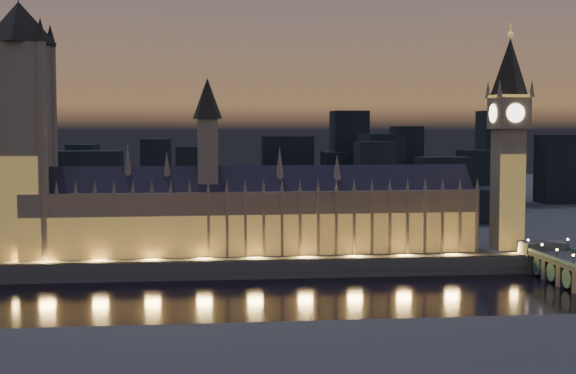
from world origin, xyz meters
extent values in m
plane|color=black|center=(0.00, 0.00, 0.00)|extent=(2000.00, 2000.00, 0.00)
cube|color=#423536|center=(0.00, 520.00, 4.00)|extent=(2000.00, 960.00, 8.00)
cube|color=#464A4C|center=(0.00, 41.00, 4.00)|extent=(2000.00, 2.50, 8.00)
cube|color=#896C57|center=(-9.99, 62.00, 22.00)|extent=(200.45, 25.19, 28.00)
cube|color=gold|center=(-9.99, 51.75, 17.00)|extent=(200.00, 0.50, 18.00)
cube|color=black|center=(-9.99, 62.00, 39.00)|extent=(200.36, 21.46, 16.26)
cube|color=#896C57|center=(-29.99, 62.00, 52.00)|extent=(9.00, 9.00, 32.00)
cone|color=black|center=(-29.99, 62.00, 77.00)|extent=(13.00, 13.00, 18.00)
cube|color=#896C57|center=(-109.99, 51.40, 22.00)|extent=(1.20, 1.20, 28.00)
cone|color=#896C57|center=(-109.99, 52.00, 39.00)|extent=(2.00, 2.00, 6.00)
cube|color=#896C57|center=(-101.99, 51.40, 22.00)|extent=(1.20, 1.20, 28.00)
cone|color=#896C57|center=(-101.99, 52.00, 39.00)|extent=(2.00, 2.00, 6.00)
cube|color=#896C57|center=(-93.99, 51.40, 22.00)|extent=(1.20, 1.20, 28.00)
cone|color=#896C57|center=(-93.99, 52.00, 39.00)|extent=(2.00, 2.00, 6.00)
cube|color=#896C57|center=(-85.99, 51.40, 22.00)|extent=(1.20, 1.20, 28.00)
cone|color=#896C57|center=(-85.99, 52.00, 39.00)|extent=(2.00, 2.00, 6.00)
cube|color=#896C57|center=(-77.99, 51.40, 22.00)|extent=(1.20, 1.20, 28.00)
cone|color=#896C57|center=(-77.99, 52.00, 39.00)|extent=(2.00, 2.00, 6.00)
cube|color=#896C57|center=(-69.99, 51.40, 22.00)|extent=(1.20, 1.20, 28.00)
cone|color=#896C57|center=(-69.99, 52.00, 39.00)|extent=(2.00, 2.00, 6.00)
cube|color=#896C57|center=(-61.99, 51.40, 22.00)|extent=(1.20, 1.20, 28.00)
cone|color=#896C57|center=(-61.99, 52.00, 39.00)|extent=(2.00, 2.00, 6.00)
cube|color=#896C57|center=(-53.99, 51.40, 22.00)|extent=(1.20, 1.20, 28.00)
cone|color=#896C57|center=(-53.99, 52.00, 39.00)|extent=(2.00, 2.00, 6.00)
cube|color=#896C57|center=(-45.99, 51.40, 22.00)|extent=(1.20, 1.20, 28.00)
cone|color=#896C57|center=(-45.99, 52.00, 39.00)|extent=(2.00, 2.00, 6.00)
cube|color=#896C57|center=(-37.99, 51.40, 22.00)|extent=(1.20, 1.20, 28.00)
cone|color=#896C57|center=(-37.99, 52.00, 39.00)|extent=(2.00, 2.00, 6.00)
cube|color=#896C57|center=(-29.99, 51.40, 22.00)|extent=(1.20, 1.20, 28.00)
cone|color=#896C57|center=(-29.99, 52.00, 39.00)|extent=(2.00, 2.00, 6.00)
cube|color=#896C57|center=(-21.99, 51.40, 22.00)|extent=(1.20, 1.20, 28.00)
cone|color=#896C57|center=(-21.99, 52.00, 39.00)|extent=(2.00, 2.00, 6.00)
cube|color=#896C57|center=(-13.99, 51.40, 22.00)|extent=(1.20, 1.20, 28.00)
cone|color=#896C57|center=(-13.99, 52.00, 39.00)|extent=(2.00, 2.00, 6.00)
cube|color=#896C57|center=(-5.99, 51.40, 22.00)|extent=(1.20, 1.20, 28.00)
cone|color=#896C57|center=(-5.99, 52.00, 39.00)|extent=(2.00, 2.00, 6.00)
cube|color=#896C57|center=(2.01, 51.40, 22.00)|extent=(1.20, 1.20, 28.00)
cone|color=#896C57|center=(2.01, 52.00, 39.00)|extent=(2.00, 2.00, 6.00)
cube|color=#896C57|center=(10.01, 51.40, 22.00)|extent=(1.20, 1.20, 28.00)
cone|color=#896C57|center=(10.01, 52.00, 39.00)|extent=(2.00, 2.00, 6.00)
cube|color=#896C57|center=(18.01, 51.40, 22.00)|extent=(1.20, 1.20, 28.00)
cone|color=#896C57|center=(18.01, 52.00, 39.00)|extent=(2.00, 2.00, 6.00)
cube|color=#896C57|center=(26.01, 51.40, 22.00)|extent=(1.20, 1.20, 28.00)
cone|color=#896C57|center=(26.01, 52.00, 39.00)|extent=(2.00, 2.00, 6.00)
cube|color=#896C57|center=(34.01, 51.40, 22.00)|extent=(1.20, 1.20, 28.00)
cone|color=#896C57|center=(34.01, 52.00, 39.00)|extent=(2.00, 2.00, 6.00)
cube|color=#896C57|center=(42.01, 51.40, 22.00)|extent=(1.20, 1.20, 28.00)
cone|color=#896C57|center=(42.01, 52.00, 39.00)|extent=(2.00, 2.00, 6.00)
cube|color=#896C57|center=(50.01, 51.40, 22.00)|extent=(1.20, 1.20, 28.00)
cone|color=#896C57|center=(50.01, 52.00, 39.00)|extent=(2.00, 2.00, 6.00)
cube|color=#896C57|center=(58.01, 51.40, 22.00)|extent=(1.20, 1.20, 28.00)
cone|color=#896C57|center=(58.01, 52.00, 39.00)|extent=(2.00, 2.00, 6.00)
cube|color=#896C57|center=(66.01, 51.40, 22.00)|extent=(1.20, 1.20, 28.00)
cone|color=#896C57|center=(66.01, 52.00, 39.00)|extent=(2.00, 2.00, 6.00)
cube|color=#896C57|center=(74.01, 51.40, 22.00)|extent=(1.20, 1.20, 28.00)
cone|color=#896C57|center=(74.01, 52.00, 39.00)|extent=(2.00, 2.00, 6.00)
cube|color=#896C57|center=(82.01, 51.40, 22.00)|extent=(1.20, 1.20, 28.00)
cone|color=#896C57|center=(82.01, 52.00, 39.00)|extent=(2.00, 2.00, 6.00)
cube|color=#896C57|center=(90.01, 51.40, 22.00)|extent=(1.20, 1.20, 28.00)
cone|color=#896C57|center=(90.01, 52.00, 39.00)|extent=(2.00, 2.00, 6.00)
cone|color=#896C57|center=(-64.99, 62.00, 49.00)|extent=(4.40, 4.40, 18.00)
cone|color=#896C57|center=(-47.99, 62.00, 47.00)|extent=(4.40, 4.40, 14.00)
cone|color=#896C57|center=(2.01, 62.00, 48.00)|extent=(4.40, 4.40, 16.00)
cone|color=#896C57|center=(28.01, 62.00, 46.00)|extent=(4.40, 4.40, 12.00)
cube|color=#896C57|center=(-110.00, 62.00, 53.90)|extent=(22.56, 22.56, 91.79)
cube|color=gold|center=(-110.00, 50.80, 30.00)|extent=(22.00, 0.50, 44.00)
cone|color=black|center=(-110.00, 62.00, 108.79)|extent=(31.68, 31.68, 18.00)
cylinder|color=#896C57|center=(-121.00, 73.00, 53.90)|extent=(4.40, 4.40, 91.79)
cylinder|color=#896C57|center=(-99.00, 51.00, 53.90)|extent=(4.40, 4.40, 91.79)
cone|color=black|center=(-99.00, 51.00, 104.79)|extent=(5.20, 5.20, 10.00)
cylinder|color=#896C57|center=(-99.00, 73.00, 53.90)|extent=(4.40, 4.40, 91.79)
cone|color=black|center=(-99.00, 73.00, 104.79)|extent=(5.20, 5.20, 10.00)
cube|color=#896C57|center=(108.00, 62.00, 35.78)|extent=(12.62, 12.62, 55.55)
cube|color=gold|center=(108.00, 55.80, 30.00)|extent=(12.00, 0.50, 44.00)
cube|color=#896C57|center=(108.00, 62.00, 70.70)|extent=(15.00, 15.00, 14.30)
cube|color=#F2C64C|center=(108.00, 62.00, 78.45)|extent=(15.75, 15.75, 1.20)
cone|color=black|center=(108.00, 62.00, 92.05)|extent=(18.00, 18.00, 26.00)
sphere|color=#F2C64C|center=(108.00, 62.00, 106.55)|extent=(2.80, 2.80, 2.80)
cylinder|color=#F2C64C|center=(108.00, 62.00, 109.05)|extent=(0.40, 0.40, 5.00)
cylinder|color=#FFF2BF|center=(108.00, 54.25, 70.70)|extent=(8.40, 0.50, 8.40)
cylinder|color=#FFF2BF|center=(108.00, 69.75, 70.70)|extent=(8.40, 0.50, 8.40)
cylinder|color=#FFF2BF|center=(100.25, 62.00, 70.70)|extent=(0.50, 8.40, 8.40)
cylinder|color=#FFF2BF|center=(115.75, 62.00, 70.70)|extent=(0.50, 8.40, 8.40)
cone|color=#896C57|center=(100.50, 54.50, 81.85)|extent=(2.60, 2.60, 8.00)
cone|color=#896C57|center=(100.50, 69.50, 81.85)|extent=(2.60, 2.60, 8.00)
cone|color=#896C57|center=(115.50, 54.50, 81.85)|extent=(2.60, 2.60, 8.00)
cone|color=#896C57|center=(115.50, 69.50, 81.85)|extent=(2.60, 2.60, 8.00)
cube|color=#464A4C|center=(118.20, 45.00, 8.75)|extent=(18.88, 12.00, 9.50)
cylinder|color=black|center=(109.16, -2.86, 12.70)|extent=(0.30, 0.30, 4.40)
sphere|color=#FFD88C|center=(109.16, -2.86, 15.00)|extent=(1.00, 1.00, 1.00)
cylinder|color=black|center=(109.16, 11.43, 12.70)|extent=(0.30, 0.30, 4.40)
sphere|color=#FFD88C|center=(109.16, 11.43, 15.00)|extent=(1.00, 1.00, 1.00)
cube|color=#464A4C|center=(118.20, 25.71, 4.35)|extent=(16.99, 4.00, 9.50)
cylinder|color=black|center=(109.16, 25.71, 12.70)|extent=(0.30, 0.30, 4.40)
sphere|color=#FFD88C|center=(109.16, 25.71, 15.00)|extent=(1.00, 1.00, 1.00)
cube|color=#464A4C|center=(118.20, 40.00, 4.35)|extent=(16.99, 4.00, 9.50)
cylinder|color=black|center=(109.16, 40.00, 12.70)|extent=(0.30, 0.30, 4.40)
sphere|color=#FFD88C|center=(109.16, 40.00, 15.00)|extent=(1.00, 1.00, 1.00)
cylinder|color=black|center=(127.24, 40.00, 12.70)|extent=(0.30, 0.30, 4.40)
sphere|color=#FFD88C|center=(127.24, 40.00, 15.00)|extent=(1.00, 1.00, 1.00)
cylinder|color=#396347|center=(118.20, 18.57, 4.70)|extent=(16.62, 8.00, 8.00)
cylinder|color=#396347|center=(118.20, 32.86, 4.70)|extent=(16.62, 8.00, 8.00)
cube|color=black|center=(54.83, 130.59, 19.60)|extent=(19.03, 19.80, 23.21)
cube|color=black|center=(241.60, 284.12, 33.73)|extent=(42.59, 22.95, 51.47)
cube|color=black|center=(62.52, 142.01, 32.37)|extent=(19.65, 20.18, 48.73)
cube|color=black|center=(65.73, 287.29, 27.53)|extent=(19.44, 30.73, 39.07)
cube|color=black|center=(30.02, 293.60, 33.26)|extent=(37.76, 19.44, 50.51)
cube|color=black|center=(-63.04, 249.55, 32.54)|extent=(18.99, 34.57, 49.09)
cube|color=black|center=(-36.36, 157.00, 31.04)|extent=(21.11, 25.14, 46.08)
cube|color=black|center=(-97.28, 168.67, 29.65)|extent=(38.19, 23.57, 43.29)
cube|color=black|center=(143.08, 282.97, 17.66)|extent=(43.78, 39.06, 19.32)
cube|color=black|center=(-120.85, 315.96, 30.24)|extent=(19.72, 40.72, 44.49)
cube|color=black|center=(23.10, 279.78, 22.30)|extent=(44.53, 36.65, 28.60)
cube|color=black|center=(-36.11, 299.85, 19.52)|extent=(40.45, 27.15, 23.05)
cube|color=black|center=(-135.96, 158.07, 27.06)|extent=(24.19, 23.03, 38.11)
cube|color=black|center=(89.65, 245.55, 34.16)|extent=(24.63, 41.01, 52.32)
cube|color=black|center=(-130.77, 260.53, 23.91)|extent=(18.33, 34.81, 31.82)
cube|color=black|center=(33.98, 174.58, 18.65)|extent=(44.15, 42.43, 21.30)
cube|color=black|center=(116.37, 189.31, 27.21)|extent=(30.39, 22.61, 38.42)
cube|color=black|center=(164.43, 259.49, 28.40)|extent=(28.33, 19.81, 40.81)
cube|color=black|center=(133.53, 170.48, 18.07)|extent=(24.83, 31.49, 20.15)
cube|color=black|center=(122.13, 301.59, 36.92)|extent=(19.19, 29.53, 57.85)
cube|color=black|center=(-174.66, 300.00, 46.84)|extent=(26.00, 26.00, 77.68)
cube|color=black|center=(77.61, 300.00, 42.67)|extent=(26.00, 26.00, 69.35)
cube|color=black|center=(192.84, 300.00, 42.84)|extent=(26.00, 26.00, 69.68)
camera|label=1|loc=(-32.59, -294.45, 62.99)|focal=50.00mm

